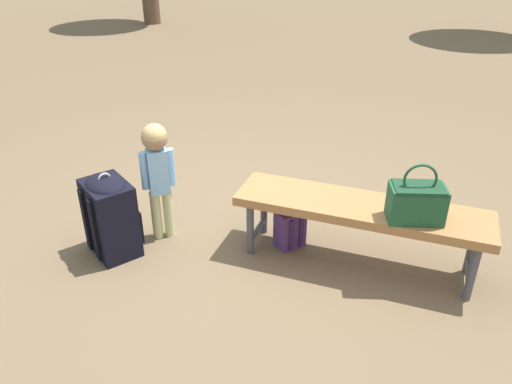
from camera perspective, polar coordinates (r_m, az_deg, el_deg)
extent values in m
plane|color=brown|center=(3.69, -0.74, -4.69)|extent=(40.00, 40.00, 0.00)
cube|color=#9E6B3D|center=(3.24, 11.89, -1.83)|extent=(1.60, 0.42, 0.06)
cylinder|color=#47474C|center=(3.38, -0.66, -4.22)|extent=(0.05, 0.05, 0.39)
cylinder|color=#47474C|center=(3.60, 0.91, -1.94)|extent=(0.05, 0.05, 0.39)
cylinder|color=#47474C|center=(3.25, 23.41, -8.48)|extent=(0.05, 0.05, 0.39)
cylinder|color=#47474C|center=(3.48, 23.35, -5.82)|extent=(0.05, 0.05, 0.39)
cylinder|color=#47474C|center=(3.54, 0.15, -4.35)|extent=(0.04, 0.28, 0.04)
cylinder|color=#47474C|center=(3.42, 23.07, -8.41)|extent=(0.04, 0.28, 0.04)
cube|color=#1E4C2D|center=(3.09, 17.77, -1.27)|extent=(0.36, 0.27, 0.22)
cube|color=#163922|center=(3.04, 18.06, 0.45)|extent=(0.33, 0.26, 0.02)
torus|color=#1E4C2D|center=(3.01, 18.21, 1.37)|extent=(0.19, 0.07, 0.20)
cylinder|color=#CCCC8C|center=(3.62, -11.28, -2.58)|extent=(0.07, 0.07, 0.37)
cylinder|color=#CCCC8C|center=(3.63, -9.93, -2.37)|extent=(0.07, 0.07, 0.37)
ellipsoid|color=white|center=(3.72, -11.09, -4.59)|extent=(0.10, 0.10, 0.04)
ellipsoid|color=white|center=(3.73, -9.78, -4.37)|extent=(0.10, 0.10, 0.04)
cube|color=#8CBFE5|center=(3.46, -11.11, 2.36)|extent=(0.18, 0.17, 0.32)
cylinder|color=#8CBFE5|center=(3.45, -12.63, 2.37)|extent=(0.05, 0.05, 0.27)
cylinder|color=#8CBFE5|center=(3.47, -9.64, 2.83)|extent=(0.05, 0.05, 0.27)
sphere|color=#A57A5B|center=(3.36, -11.49, 6.11)|extent=(0.18, 0.18, 0.18)
sphere|color=tan|center=(3.35, -11.50, 6.33)|extent=(0.16, 0.16, 0.16)
cube|color=black|center=(3.50, -16.20, -2.89)|extent=(0.44, 0.41, 0.52)
ellipsoid|color=black|center=(3.38, -16.77, 0.72)|extent=(0.42, 0.39, 0.12)
cube|color=black|center=(3.59, -13.85, -3.25)|extent=(0.23, 0.16, 0.24)
cube|color=black|center=(3.53, -18.82, -3.03)|extent=(0.06, 0.05, 0.45)
cube|color=black|center=(3.40, -17.90, -4.20)|extent=(0.06, 0.05, 0.45)
torus|color=#B2B2B7|center=(3.36, -16.88, 1.44)|extent=(0.06, 0.08, 0.09)
cube|color=#4C2D66|center=(3.50, 3.88, -4.16)|extent=(0.22, 0.23, 0.28)
ellipsoid|color=#4C2D66|center=(3.43, 3.95, -2.30)|extent=(0.21, 0.22, 0.06)
cube|color=#311D42|center=(3.57, 3.13, -4.14)|extent=(0.10, 0.12, 0.12)
cube|color=#311D42|center=(3.42, 4.04, -4.94)|extent=(0.03, 0.03, 0.23)
cube|color=#311D42|center=(3.47, 5.18, -4.52)|extent=(0.03, 0.03, 0.23)
torus|color=#B2B2B7|center=(3.41, 3.97, -1.94)|extent=(0.04, 0.03, 0.05)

